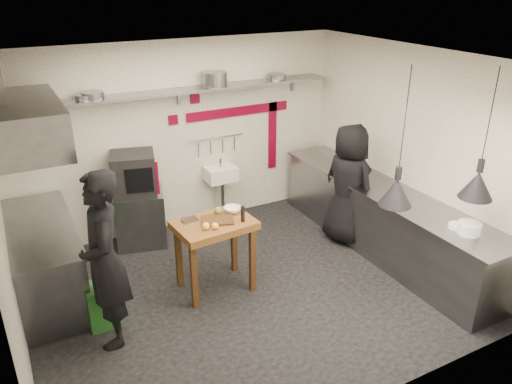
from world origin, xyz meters
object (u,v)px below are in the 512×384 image
combi_oven (134,174)px  chef_left (104,261)px  oven_stand (140,217)px  green_bin (102,305)px  prep_table (215,255)px  chef_right (348,185)px

combi_oven → chef_left: bearing=-98.8°
oven_stand → chef_left: size_ratio=0.41×
combi_oven → green_bin: size_ratio=1.17×
oven_stand → prep_table: 1.64m
oven_stand → prep_table: (0.49, -1.56, 0.06)m
green_bin → chef_left: size_ratio=0.26×
combi_oven → chef_left: (-0.83, -1.89, -0.13)m
combi_oven → chef_left: 2.07m
oven_stand → chef_right: 3.01m
oven_stand → combi_oven: 0.69m
green_bin → chef_right: (3.57, 0.30, 0.63)m
green_bin → prep_table: bearing=2.5°
green_bin → chef_left: (0.04, -0.29, 0.71)m
prep_table → oven_stand: bearing=102.6°
chef_left → chef_right: 3.57m
combi_oven → chef_left: size_ratio=0.30×
green_bin → chef_left: bearing=-81.3°
oven_stand → green_bin: 1.87m
prep_table → chef_right: bearing=1.5°
prep_table → chef_right: chef_right is taller
chef_left → green_bin: bearing=-164.6°
oven_stand → chef_left: chef_left is taller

